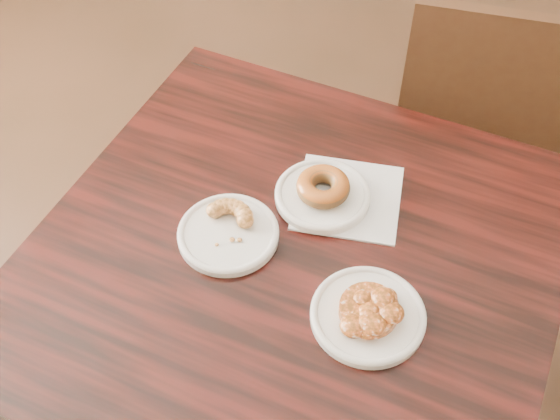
% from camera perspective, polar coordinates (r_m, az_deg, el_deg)
% --- Properties ---
extents(floor, '(5.00, 5.00, 0.00)m').
position_cam_1_polar(floor, '(1.87, 5.03, -12.59)').
color(floor, black).
rests_on(floor, ground).
extents(cafe_table, '(0.97, 0.97, 0.75)m').
position_cam_1_polar(cafe_table, '(1.44, 0.90, -12.58)').
color(cafe_table, black).
rests_on(cafe_table, floor).
extents(chair_far, '(0.50, 0.50, 0.90)m').
position_cam_1_polar(chair_far, '(1.85, 16.65, 6.77)').
color(chair_far, black).
rests_on(chair_far, floor).
extents(napkin, '(0.18, 0.18, 0.00)m').
position_cam_1_polar(napkin, '(1.20, 5.55, 0.99)').
color(napkin, white).
rests_on(napkin, cafe_table).
extents(plate_donut, '(0.16, 0.16, 0.01)m').
position_cam_1_polar(plate_donut, '(1.19, 3.48, 1.19)').
color(plate_donut, white).
rests_on(plate_donut, napkin).
extents(plate_cruller, '(0.17, 0.17, 0.01)m').
position_cam_1_polar(plate_cruller, '(1.15, -4.23, -1.97)').
color(plate_cruller, white).
rests_on(plate_cruller, cafe_table).
extents(plate_fritter, '(0.17, 0.17, 0.01)m').
position_cam_1_polar(plate_fritter, '(1.06, 7.15, -8.52)').
color(plate_fritter, silver).
rests_on(plate_fritter, cafe_table).
extents(glazed_donut, '(0.09, 0.09, 0.03)m').
position_cam_1_polar(glazed_donut, '(1.18, 3.53, 1.90)').
color(glazed_donut, brown).
rests_on(glazed_donut, plate_donut).
extents(apple_fritter, '(0.12, 0.12, 0.03)m').
position_cam_1_polar(apple_fritter, '(1.05, 7.25, -7.93)').
color(apple_fritter, '#452207').
rests_on(apple_fritter, plate_fritter).
extents(cruller_fragment, '(0.10, 0.10, 0.03)m').
position_cam_1_polar(cruller_fragment, '(1.13, -4.28, -1.37)').
color(cruller_fragment, brown).
rests_on(cruller_fragment, plate_cruller).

